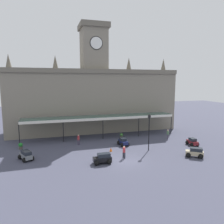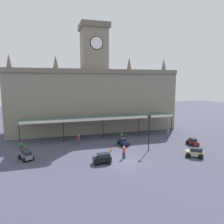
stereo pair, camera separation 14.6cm
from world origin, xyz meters
The scene contains 15 objects.
ground_plane centered at (0.00, 0.00, 0.00)m, with size 140.00×140.00×0.00m, color #404153.
station_building centered at (0.00, 18.09, 6.94)m, with size 33.02×7.20×21.02m.
entrance_canopy centered at (0.00, 12.27, 3.73)m, with size 27.30×3.26×3.87m.
car_grey_estate centered at (-12.01, 3.88, 0.56)m, with size 2.12×2.43×1.27m.
car_black_estate centered at (-2.85, -0.05, 0.56)m, with size 2.26×1.55×1.27m.
car_beige_estate centered at (9.52, -1.37, 0.56)m, with size 2.43×2.27×1.27m.
car_maroon_sedan centered at (12.56, 3.19, 0.50)m, with size 1.60×2.10×1.19m.
car_navy_sedan centered at (2.10, 6.36, 0.50)m, with size 1.63×2.12×1.19m.
pedestrian_near_entrance centered at (10.87, 7.69, 0.91)m, with size 0.34×0.36×1.67m.
pedestrian_beside_cars centered at (0.27, 0.85, 0.91)m, with size 0.34×0.34×1.67m.
pedestrian_crossing_forecourt centered at (-4.62, 8.68, 0.91)m, with size 0.38×0.34×1.67m.
victorian_lamppost centered at (4.81, 2.86, 3.33)m, with size 0.30×0.30×5.42m.
traffic_cone centered at (-0.58, 4.06, 0.29)m, with size 0.40×0.40×0.58m, color orange.
planter_near_kerb centered at (-13.22, 8.90, 0.49)m, with size 0.60×0.60×0.96m.
planter_by_canopy centered at (3.20, 10.33, 0.49)m, with size 0.60×0.60×0.96m.
Camera 2 is at (-8.81, -24.62, 10.04)m, focal length 34.36 mm.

